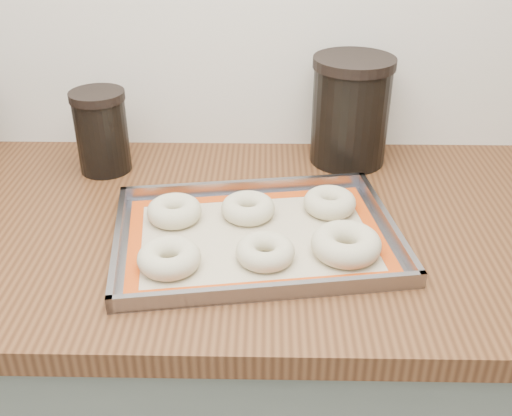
{
  "coord_description": "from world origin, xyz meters",
  "views": [
    {
      "loc": [
        0.2,
        0.77,
        1.45
      ],
      "look_at": [
        0.18,
        1.61,
        0.96
      ],
      "focal_mm": 42.0,
      "sensor_mm": 36.0,
      "label": 1
    }
  ],
  "objects_px": {
    "baking_tray": "(256,236)",
    "bagel_back_left": "(174,211)",
    "bagel_front_left": "(169,258)",
    "bagel_front_mid": "(265,252)",
    "canister_right": "(350,110)",
    "canister_mid": "(102,131)",
    "bagel_front_right": "(346,244)",
    "bagel_back_right": "(330,202)",
    "bagel_back_mid": "(248,208)"
  },
  "relations": [
    {
      "from": "bagel_front_left",
      "to": "bagel_front_right",
      "type": "distance_m",
      "value": 0.28
    },
    {
      "from": "bagel_front_left",
      "to": "bagel_front_right",
      "type": "height_order",
      "value": "bagel_front_right"
    },
    {
      "from": "bagel_front_left",
      "to": "bagel_back_mid",
      "type": "relative_size",
      "value": 1.04
    },
    {
      "from": "bagel_front_mid",
      "to": "canister_mid",
      "type": "xyz_separation_m",
      "value": [
        -0.33,
        0.32,
        0.06
      ]
    },
    {
      "from": "bagel_back_left",
      "to": "bagel_front_mid",
      "type": "bearing_deg",
      "value": -36.97
    },
    {
      "from": "canister_mid",
      "to": "canister_right",
      "type": "relative_size",
      "value": 0.76
    },
    {
      "from": "bagel_front_mid",
      "to": "baking_tray",
      "type": "bearing_deg",
      "value": 103.1
    },
    {
      "from": "bagel_front_left",
      "to": "bagel_back_left",
      "type": "bearing_deg",
      "value": 94.62
    },
    {
      "from": "bagel_front_right",
      "to": "bagel_back_left",
      "type": "relative_size",
      "value": 1.18
    },
    {
      "from": "bagel_back_left",
      "to": "canister_right",
      "type": "height_order",
      "value": "canister_right"
    },
    {
      "from": "baking_tray",
      "to": "bagel_front_right",
      "type": "xyz_separation_m",
      "value": [
        0.14,
        -0.05,
        0.02
      ]
    },
    {
      "from": "baking_tray",
      "to": "bagel_front_mid",
      "type": "xyz_separation_m",
      "value": [
        0.02,
        -0.07,
        0.01
      ]
    },
    {
      "from": "bagel_front_mid",
      "to": "bagel_back_mid",
      "type": "relative_size",
      "value": 0.98
    },
    {
      "from": "bagel_front_right",
      "to": "bagel_back_right",
      "type": "relative_size",
      "value": 1.2
    },
    {
      "from": "bagel_front_mid",
      "to": "canister_right",
      "type": "relative_size",
      "value": 0.42
    },
    {
      "from": "canister_mid",
      "to": "bagel_front_mid",
      "type": "bearing_deg",
      "value": -44.77
    },
    {
      "from": "canister_right",
      "to": "baking_tray",
      "type": "bearing_deg",
      "value": -120.85
    },
    {
      "from": "bagel_back_left",
      "to": "bagel_back_right",
      "type": "xyz_separation_m",
      "value": [
        0.27,
        0.04,
        -0.0
      ]
    },
    {
      "from": "bagel_front_right",
      "to": "bagel_back_mid",
      "type": "distance_m",
      "value": 0.19
    },
    {
      "from": "bagel_back_left",
      "to": "canister_right",
      "type": "relative_size",
      "value": 0.43
    },
    {
      "from": "bagel_front_right",
      "to": "canister_right",
      "type": "relative_size",
      "value": 0.51
    },
    {
      "from": "bagel_back_mid",
      "to": "bagel_back_left",
      "type": "bearing_deg",
      "value": -173.71
    },
    {
      "from": "bagel_front_left",
      "to": "bagel_front_mid",
      "type": "xyz_separation_m",
      "value": [
        0.15,
        0.02,
        -0.0
      ]
    },
    {
      "from": "bagel_back_mid",
      "to": "canister_mid",
      "type": "bearing_deg",
      "value": 147.15
    },
    {
      "from": "bagel_front_mid",
      "to": "bagel_front_right",
      "type": "distance_m",
      "value": 0.13
    },
    {
      "from": "bagel_back_right",
      "to": "canister_right",
      "type": "xyz_separation_m",
      "value": [
        0.06,
        0.22,
        0.09
      ]
    },
    {
      "from": "bagel_back_right",
      "to": "canister_right",
      "type": "distance_m",
      "value": 0.25
    },
    {
      "from": "bagel_front_mid",
      "to": "canister_mid",
      "type": "relative_size",
      "value": 0.56
    },
    {
      "from": "bagel_front_left",
      "to": "canister_mid",
      "type": "height_order",
      "value": "canister_mid"
    },
    {
      "from": "canister_right",
      "to": "bagel_front_left",
      "type": "bearing_deg",
      "value": -128.39
    },
    {
      "from": "bagel_front_right",
      "to": "baking_tray",
      "type": "bearing_deg",
      "value": 161.21
    },
    {
      "from": "baking_tray",
      "to": "bagel_back_left",
      "type": "distance_m",
      "value": 0.15
    },
    {
      "from": "bagel_front_left",
      "to": "canister_right",
      "type": "distance_m",
      "value": 0.52
    },
    {
      "from": "bagel_back_mid",
      "to": "canister_mid",
      "type": "distance_m",
      "value": 0.36
    },
    {
      "from": "baking_tray",
      "to": "canister_right",
      "type": "relative_size",
      "value": 2.31
    },
    {
      "from": "bagel_front_right",
      "to": "canister_mid",
      "type": "height_order",
      "value": "canister_mid"
    },
    {
      "from": "baking_tray",
      "to": "bagel_front_right",
      "type": "height_order",
      "value": "bagel_front_right"
    },
    {
      "from": "bagel_front_mid",
      "to": "bagel_front_right",
      "type": "height_order",
      "value": "bagel_front_right"
    },
    {
      "from": "baking_tray",
      "to": "bagel_front_mid",
      "type": "relative_size",
      "value": 5.45
    },
    {
      "from": "bagel_front_right",
      "to": "canister_right",
      "type": "height_order",
      "value": "canister_right"
    },
    {
      "from": "bagel_back_left",
      "to": "canister_mid",
      "type": "relative_size",
      "value": 0.57
    },
    {
      "from": "baking_tray",
      "to": "bagel_back_mid",
      "type": "bearing_deg",
      "value": 103.05
    },
    {
      "from": "bagel_front_left",
      "to": "canister_mid",
      "type": "relative_size",
      "value": 0.59
    },
    {
      "from": "canister_mid",
      "to": "bagel_front_left",
      "type": "bearing_deg",
      "value": -62.53
    },
    {
      "from": "bagel_front_left",
      "to": "bagel_back_right",
      "type": "height_order",
      "value": "same"
    },
    {
      "from": "bagel_back_left",
      "to": "canister_right",
      "type": "xyz_separation_m",
      "value": [
        0.33,
        0.26,
        0.09
      ]
    },
    {
      "from": "canister_mid",
      "to": "bagel_back_mid",
      "type": "bearing_deg",
      "value": -32.85
    },
    {
      "from": "canister_mid",
      "to": "canister_right",
      "type": "height_order",
      "value": "canister_right"
    },
    {
      "from": "bagel_front_right",
      "to": "bagel_back_left",
      "type": "xyz_separation_m",
      "value": [
        -0.28,
        0.1,
        -0.0
      ]
    },
    {
      "from": "bagel_front_mid",
      "to": "canister_mid",
      "type": "height_order",
      "value": "canister_mid"
    }
  ]
}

